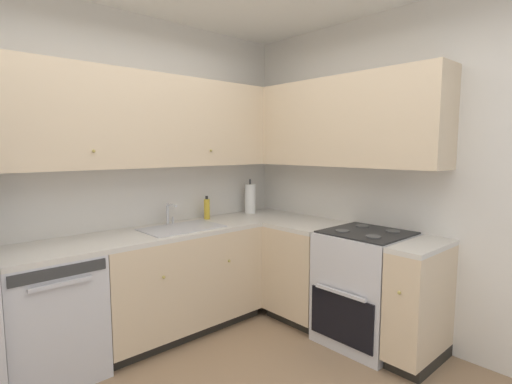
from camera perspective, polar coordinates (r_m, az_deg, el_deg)
wall_back at (r=3.35m, az=-21.00°, el=2.13°), size 3.55×0.05×2.64m
wall_right at (r=3.31m, az=21.47°, el=2.07°), size 0.05×3.36×2.64m
dishwasher at (r=3.07m, az=-28.08°, el=-15.71°), size 0.60×0.63×0.85m
lower_cabinets_back at (r=3.43m, az=-11.38°, el=-12.70°), size 1.38×0.62×0.85m
countertop_back at (r=3.31m, az=-11.56°, el=-5.54°), size 2.58×0.60×0.03m
lower_cabinets_right at (r=3.43m, az=11.84°, el=-12.71°), size 0.62×1.45×0.85m
countertop_right at (r=3.31m, az=11.99°, el=-5.54°), size 0.60×1.45×0.03m
oven_range at (r=3.30m, az=15.80°, el=-13.20°), size 0.68×0.62×1.03m
upper_cabinets_back at (r=3.29m, az=-15.62°, el=9.97°), size 2.26×0.34×0.74m
upper_cabinets_right at (r=3.48m, az=10.86°, el=9.89°), size 0.32×2.00×0.74m
sink at (r=3.30m, az=-10.82°, el=-5.94°), size 0.64×0.40×0.10m
faucet at (r=3.45m, az=-12.59°, el=-2.85°), size 0.07×0.16×0.19m
soap_bottle at (r=3.67m, az=-7.22°, el=-2.46°), size 0.05×0.05×0.22m
paper_towel_roll at (r=3.97m, az=-0.87°, el=-0.97°), size 0.11×0.11×0.36m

